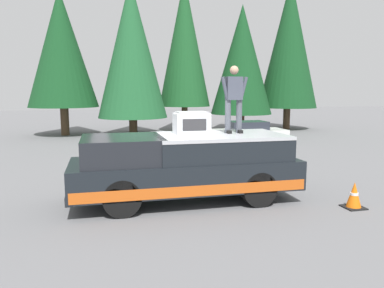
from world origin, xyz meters
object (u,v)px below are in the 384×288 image
person_on_truck_bed (234,98)px  traffic_cone (354,196)px  pickup_truck (185,166)px  parked_car_white (246,133)px  compressor_unit (191,123)px

person_on_truck_bed → traffic_cone: size_ratio=2.73×
pickup_truck → parked_car_white: (8.97, -5.18, -0.29)m
pickup_truck → traffic_cone: bearing=-112.2°
person_on_truck_bed → parked_car_white: size_ratio=0.41×
person_on_truck_bed → parked_car_white: 9.84m
pickup_truck → parked_car_white: bearing=-30.0°
person_on_truck_bed → compressor_unit: bearing=88.8°
person_on_truck_bed → parked_car_white: bearing=-23.8°
parked_car_white → traffic_cone: size_ratio=6.61×
pickup_truck → person_on_truck_bed: 2.13m
person_on_truck_bed → traffic_cone: 3.70m
parked_car_white → person_on_truck_bed: bearing=156.2°
parked_car_white → traffic_cone: parked_car_white is taller
traffic_cone → pickup_truck: bearing=67.8°
pickup_truck → compressor_unit: bearing=-48.8°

